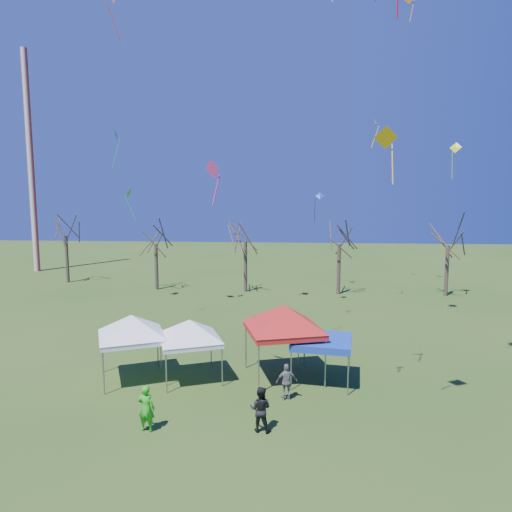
{
  "coord_description": "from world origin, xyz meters",
  "views": [
    {
      "loc": [
        2.02,
        -16.52,
        8.6
      ],
      "look_at": [
        0.39,
        3.0,
        6.07
      ],
      "focal_mm": 32.0,
      "sensor_mm": 36.0,
      "label": 1
    }
  ],
  "objects_px": {
    "person_dark": "(260,409)",
    "tree_3": "(340,226)",
    "tree_1": "(155,228)",
    "tent_blue": "(322,342)",
    "tree_0": "(65,218)",
    "tree_4": "(449,227)",
    "person_green": "(146,408)",
    "tent_white_west": "(131,319)",
    "person_grey": "(287,382)",
    "radio_mast": "(31,163)",
    "tent_red": "(284,310)",
    "tree_2": "(245,223)",
    "tent_white_mid": "(190,324)"
  },
  "relations": [
    {
      "from": "person_dark",
      "to": "tree_3",
      "type": "bearing_deg",
      "value": -91.93
    },
    {
      "from": "tree_3",
      "to": "tree_1",
      "type": "bearing_deg",
      "value": 177.94
    },
    {
      "from": "tent_blue",
      "to": "tree_0",
      "type": "bearing_deg",
      "value": 136.16
    },
    {
      "from": "tree_4",
      "to": "person_green",
      "type": "bearing_deg",
      "value": -126.81
    },
    {
      "from": "tree_4",
      "to": "tent_blue",
      "type": "distance_m",
      "value": 23.57
    },
    {
      "from": "tent_white_west",
      "to": "tent_blue",
      "type": "xyz_separation_m",
      "value": [
        8.91,
        0.41,
        -0.98
      ]
    },
    {
      "from": "tree_3",
      "to": "tree_4",
      "type": "distance_m",
      "value": 9.32
    },
    {
      "from": "tree_3",
      "to": "tent_blue",
      "type": "relative_size",
      "value": 2.62
    },
    {
      "from": "tree_3",
      "to": "person_grey",
      "type": "height_order",
      "value": "tree_3"
    },
    {
      "from": "radio_mast",
      "to": "tree_4",
      "type": "distance_m",
      "value": 44.96
    },
    {
      "from": "tree_4",
      "to": "tent_red",
      "type": "relative_size",
      "value": 1.76
    },
    {
      "from": "person_green",
      "to": "tent_white_west",
      "type": "bearing_deg",
      "value": -57.87
    },
    {
      "from": "tree_2",
      "to": "tree_4",
      "type": "height_order",
      "value": "tree_2"
    },
    {
      "from": "tent_white_west",
      "to": "tree_2",
      "type": "bearing_deg",
      "value": 81.27
    },
    {
      "from": "tree_1",
      "to": "person_grey",
      "type": "bearing_deg",
      "value": -60.91
    },
    {
      "from": "radio_mast",
      "to": "person_grey",
      "type": "xyz_separation_m",
      "value": [
        29.78,
        -31.9,
        -11.71
      ]
    },
    {
      "from": "tree_2",
      "to": "person_grey",
      "type": "distance_m",
      "value": 23.32
    },
    {
      "from": "tree_2",
      "to": "person_green",
      "type": "height_order",
      "value": "tree_2"
    },
    {
      "from": "tree_2",
      "to": "tent_white_west",
      "type": "distance_m",
      "value": 21.17
    },
    {
      "from": "tree_2",
      "to": "tent_white_west",
      "type": "bearing_deg",
      "value": -98.73
    },
    {
      "from": "tent_white_west",
      "to": "person_grey",
      "type": "bearing_deg",
      "value": -12.44
    },
    {
      "from": "tent_white_mid",
      "to": "person_dark",
      "type": "relative_size",
      "value": 2.09
    },
    {
      "from": "radio_mast",
      "to": "person_dark",
      "type": "relative_size",
      "value": 14.78
    },
    {
      "from": "tent_white_west",
      "to": "tent_red",
      "type": "height_order",
      "value": "tent_red"
    },
    {
      "from": "tent_red",
      "to": "person_green",
      "type": "height_order",
      "value": "tent_red"
    },
    {
      "from": "tent_blue",
      "to": "person_grey",
      "type": "bearing_deg",
      "value": -128.05
    },
    {
      "from": "tree_4",
      "to": "person_dark",
      "type": "xyz_separation_m",
      "value": [
        -14.5,
        -24.62,
        -5.21
      ]
    },
    {
      "from": "tent_white_west",
      "to": "person_grey",
      "type": "xyz_separation_m",
      "value": [
        7.32,
        -1.61,
        -2.13
      ]
    },
    {
      "from": "person_green",
      "to": "tree_3",
      "type": "bearing_deg",
      "value": -103.53
    },
    {
      "from": "tree_3",
      "to": "radio_mast",
      "type": "bearing_deg",
      "value": 163.69
    },
    {
      "from": "tree_1",
      "to": "tree_3",
      "type": "height_order",
      "value": "tree_3"
    },
    {
      "from": "person_green",
      "to": "person_dark",
      "type": "xyz_separation_m",
      "value": [
        4.19,
        0.36,
        -0.03
      ]
    },
    {
      "from": "tree_1",
      "to": "tree_4",
      "type": "height_order",
      "value": "tree_4"
    },
    {
      "from": "tent_white_mid",
      "to": "person_dark",
      "type": "xyz_separation_m",
      "value": [
        3.67,
        -4.56,
        -1.86
      ]
    },
    {
      "from": "tent_red",
      "to": "tent_white_mid",
      "type": "bearing_deg",
      "value": -172.5
    },
    {
      "from": "tree_0",
      "to": "tent_blue",
      "type": "relative_size",
      "value": 2.79
    },
    {
      "from": "person_green",
      "to": "tent_white_mid",
      "type": "bearing_deg",
      "value": -89.04
    },
    {
      "from": "person_green",
      "to": "tree_4",
      "type": "bearing_deg",
      "value": -119.81
    },
    {
      "from": "tent_blue",
      "to": "person_grey",
      "type": "height_order",
      "value": "tent_blue"
    },
    {
      "from": "tree_1",
      "to": "tree_4",
      "type": "bearing_deg",
      "value": -1.42
    },
    {
      "from": "tent_blue",
      "to": "person_green",
      "type": "bearing_deg",
      "value": -142.69
    },
    {
      "from": "person_grey",
      "to": "person_dark",
      "type": "bearing_deg",
      "value": 60.06
    },
    {
      "from": "tent_red",
      "to": "person_grey",
      "type": "relative_size",
      "value": 2.84
    },
    {
      "from": "radio_mast",
      "to": "tent_red",
      "type": "xyz_separation_m",
      "value": [
        29.58,
        -29.49,
        -9.17
      ]
    },
    {
      "from": "tent_red",
      "to": "person_green",
      "type": "relative_size",
      "value": 2.55
    },
    {
      "from": "tent_white_mid",
      "to": "person_grey",
      "type": "distance_m",
      "value": 5.31
    },
    {
      "from": "tree_1",
      "to": "person_dark",
      "type": "bearing_deg",
      "value": -65.3
    },
    {
      "from": "tree_1",
      "to": "person_grey",
      "type": "relative_size",
      "value": 4.78
    },
    {
      "from": "tree_3",
      "to": "person_green",
      "type": "xyz_separation_m",
      "value": [
        -9.37,
        -25.02,
        -5.2
      ]
    },
    {
      "from": "tent_white_mid",
      "to": "person_green",
      "type": "height_order",
      "value": "tent_white_mid"
    }
  ]
}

